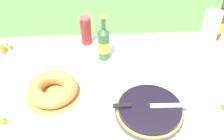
{
  "coord_description": "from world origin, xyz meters",
  "views": [
    {
      "loc": [
        0.0,
        -1.04,
        1.66
      ],
      "look_at": [
        0.06,
        0.08,
        0.73
      ],
      "focal_mm": 40.0,
      "sensor_mm": 36.0,
      "label": 1
    }
  ],
  "objects_px": {
    "snack_plate_near": "(5,50)",
    "paper_towel_roll": "(209,30)",
    "bundt_cake": "(52,89)",
    "cider_bottle_amber": "(218,23)",
    "cup_stack": "(86,31)",
    "berry_tart": "(149,110)",
    "serving_knife": "(144,106)",
    "cider_bottle_green": "(104,43)"
  },
  "relations": [
    {
      "from": "cider_bottle_amber",
      "to": "cider_bottle_green",
      "type": "bearing_deg",
      "value": -166.38
    },
    {
      "from": "bundt_cake",
      "to": "cider_bottle_amber",
      "type": "relative_size",
      "value": 0.95
    },
    {
      "from": "cider_bottle_amber",
      "to": "paper_towel_roll",
      "type": "relative_size",
      "value": 1.2
    },
    {
      "from": "cider_bottle_green",
      "to": "snack_plate_near",
      "type": "height_order",
      "value": "cider_bottle_green"
    },
    {
      "from": "berry_tart",
      "to": "cup_stack",
      "type": "height_order",
      "value": "cup_stack"
    },
    {
      "from": "berry_tart",
      "to": "cider_bottle_amber",
      "type": "height_order",
      "value": "cider_bottle_amber"
    },
    {
      "from": "cup_stack",
      "to": "snack_plate_near",
      "type": "relative_size",
      "value": 0.98
    },
    {
      "from": "serving_knife",
      "to": "cider_bottle_amber",
      "type": "bearing_deg",
      "value": 49.23
    },
    {
      "from": "cup_stack",
      "to": "cider_bottle_green",
      "type": "distance_m",
      "value": 0.21
    },
    {
      "from": "serving_knife",
      "to": "cup_stack",
      "type": "xyz_separation_m",
      "value": [
        -0.3,
        0.66,
        0.04
      ]
    },
    {
      "from": "bundt_cake",
      "to": "cider_bottle_green",
      "type": "xyz_separation_m",
      "value": [
        0.29,
        0.32,
        0.07
      ]
    },
    {
      "from": "cider_bottle_amber",
      "to": "bundt_cake",
      "type": "bearing_deg",
      "value": -154.7
    },
    {
      "from": "serving_knife",
      "to": "snack_plate_near",
      "type": "height_order",
      "value": "serving_knife"
    },
    {
      "from": "cider_bottle_amber",
      "to": "snack_plate_near",
      "type": "height_order",
      "value": "cider_bottle_amber"
    },
    {
      "from": "cup_stack",
      "to": "cider_bottle_amber",
      "type": "distance_m",
      "value": 0.93
    },
    {
      "from": "berry_tart",
      "to": "snack_plate_near",
      "type": "height_order",
      "value": "berry_tart"
    },
    {
      "from": "bundt_cake",
      "to": "cider_bottle_amber",
      "type": "distance_m",
      "value": 1.22
    },
    {
      "from": "berry_tart",
      "to": "cup_stack",
      "type": "xyz_separation_m",
      "value": [
        -0.33,
        0.66,
        0.08
      ]
    },
    {
      "from": "cider_bottle_amber",
      "to": "snack_plate_near",
      "type": "relative_size",
      "value": 1.47
    },
    {
      "from": "snack_plate_near",
      "to": "paper_towel_roll",
      "type": "distance_m",
      "value": 1.38
    },
    {
      "from": "serving_knife",
      "to": "snack_plate_near",
      "type": "relative_size",
      "value": 1.72
    },
    {
      "from": "bundt_cake",
      "to": "paper_towel_roll",
      "type": "xyz_separation_m",
      "value": [
        1.0,
        0.41,
        0.09
      ]
    },
    {
      "from": "serving_knife",
      "to": "cider_bottle_amber",
      "type": "xyz_separation_m",
      "value": [
        0.63,
        0.69,
        0.06
      ]
    },
    {
      "from": "serving_knife",
      "to": "bundt_cake",
      "type": "relative_size",
      "value": 1.23
    },
    {
      "from": "serving_knife",
      "to": "cider_bottle_amber",
      "type": "height_order",
      "value": "cider_bottle_amber"
    },
    {
      "from": "serving_knife",
      "to": "cider_bottle_green",
      "type": "distance_m",
      "value": 0.53
    },
    {
      "from": "bundt_cake",
      "to": "cider_bottle_amber",
      "type": "xyz_separation_m",
      "value": [
        1.1,
        0.52,
        0.08
      ]
    },
    {
      "from": "paper_towel_roll",
      "to": "cup_stack",
      "type": "bearing_deg",
      "value": 173.89
    },
    {
      "from": "bundt_cake",
      "to": "snack_plate_near",
      "type": "height_order",
      "value": "bundt_cake"
    },
    {
      "from": "bundt_cake",
      "to": "serving_knife",
      "type": "bearing_deg",
      "value": -19.18
    },
    {
      "from": "serving_knife",
      "to": "bundt_cake",
      "type": "distance_m",
      "value": 0.5
    },
    {
      "from": "cider_bottle_amber",
      "to": "paper_towel_roll",
      "type": "distance_m",
      "value": 0.16
    },
    {
      "from": "cider_bottle_green",
      "to": "snack_plate_near",
      "type": "bearing_deg",
      "value": 170.47
    },
    {
      "from": "berry_tart",
      "to": "bundt_cake",
      "type": "xyz_separation_m",
      "value": [
        -0.5,
        0.17,
        0.02
      ]
    },
    {
      "from": "bundt_cake",
      "to": "cup_stack",
      "type": "relative_size",
      "value": 1.41
    },
    {
      "from": "berry_tart",
      "to": "serving_knife",
      "type": "relative_size",
      "value": 0.93
    },
    {
      "from": "berry_tart",
      "to": "serving_knife",
      "type": "xyz_separation_m",
      "value": [
        -0.03,
        0.0,
        0.04
      ]
    },
    {
      "from": "berry_tart",
      "to": "bundt_cake",
      "type": "distance_m",
      "value": 0.53
    },
    {
      "from": "berry_tart",
      "to": "paper_towel_roll",
      "type": "xyz_separation_m",
      "value": [
        0.49,
        0.58,
        0.11
      ]
    },
    {
      "from": "berry_tart",
      "to": "snack_plate_near",
      "type": "xyz_separation_m",
      "value": [
        -0.88,
        0.6,
        -0.02
      ]
    },
    {
      "from": "cup_stack",
      "to": "cider_bottle_amber",
      "type": "bearing_deg",
      "value": 1.51
    },
    {
      "from": "cider_bottle_amber",
      "to": "paper_towel_roll",
      "type": "xyz_separation_m",
      "value": [
        -0.11,
        -0.11,
        0.01
      ]
    }
  ]
}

